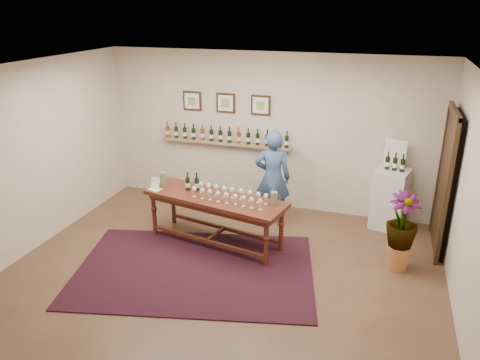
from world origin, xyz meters
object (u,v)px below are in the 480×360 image
(display_pedestal, at_px, (390,199))
(person, at_px, (273,178))
(tasting_table, at_px, (215,204))
(potted_plant, at_px, (401,232))

(display_pedestal, distance_m, person, 1.98)
(tasting_table, bearing_deg, display_pedestal, 40.73)
(potted_plant, bearing_deg, display_pedestal, 96.76)
(display_pedestal, relative_size, potted_plant, 1.02)
(tasting_table, height_order, potted_plant, potted_plant)
(tasting_table, distance_m, potted_plant, 2.73)
(tasting_table, xyz_separation_m, person, (0.67, 0.97, 0.15))
(potted_plant, relative_size, person, 0.61)
(display_pedestal, bearing_deg, potted_plant, -83.24)
(display_pedestal, height_order, person, person)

